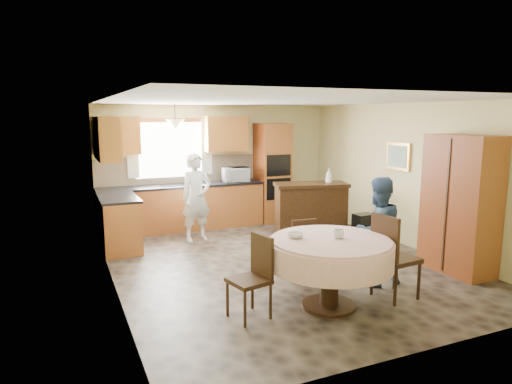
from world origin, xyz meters
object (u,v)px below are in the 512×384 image
Objects in this scene: chair_right at (391,253)px; person_dining at (378,231)px; chair_left at (254,272)px; person_sink at (196,197)px; chair_back at (301,245)px; cupboard at (460,205)px; sideboard at (311,212)px; oven_tower at (272,173)px; dining_table at (330,254)px.

person_dining is (0.17, 0.49, 0.14)m from chair_right.
chair_left is 0.59× the size of person_sink.
chair_back is (1.08, 0.84, -0.03)m from chair_left.
cupboard is 2.27× the size of chair_back.
chair_right is 0.67× the size of person_sink.
person_sink is at bearing 178.08° from sideboard.
oven_tower is 1.95× the size of chair_right.
chair_back is 0.55× the size of person_sink.
person_dining is at bearing -94.98° from oven_tower.
person_dining is (0.86, -0.57, 0.25)m from chair_back.
cupboard is 4.40m from person_sink.
chair_left is at bearing -176.39° from cupboard.
chair_right reaches higher than chair_left.
dining_table is at bearing 86.78° from chair_back.
oven_tower is 2.18m from person_sink.
sideboard is 1.25× the size of chair_right.
cupboard reaches higher than sideboard.
oven_tower reaches higher than chair_right.
cupboard is 1.36× the size of dining_table.
person_sink is (-1.97, -0.90, -0.25)m from oven_tower.
sideboard is at bearing -16.73° from chair_right.
dining_table is at bearing -171.96° from cupboard.
oven_tower is 1.05× the size of cupboard.
person_sink reaches higher than chair_left.
cupboard is 2.42m from chair_back.
sideboard reaches higher than chair_left.
chair_left is 0.64× the size of person_dining.
chair_right reaches higher than chair_back.
sideboard is 0.67× the size of cupboard.
cupboard reaches higher than dining_table.
chair_right is (-0.60, -2.99, 0.12)m from sideboard.
person_sink is (-2.05, 0.62, 0.32)m from sideboard.
person_sink reaches higher than person_dining.
cupboard is at bearing 177.64° from person_dining.
sideboard is 3.64m from chair_left.
cupboard reaches higher than chair_back.
oven_tower is at bearing 14.46° from person_sink.
dining_table is (-1.36, -4.42, -0.40)m from oven_tower.
oven_tower reaches higher than person_dining.
chair_back is 0.82× the size of chair_right.
sideboard is 0.84× the size of person_sink.
cupboard reaches higher than person_dining.
chair_back is at bearing 81.09° from dining_table.
chair_right is at bearing -5.83° from dining_table.
person_sink is (-0.61, 3.52, 0.15)m from dining_table.
person_dining is at bearing 85.53° from chair_left.
chair_back reaches higher than dining_table.
chair_back is at bearing -83.41° from person_sink.
dining_table is at bearing -107.10° from oven_tower.
dining_table is 1.00m from chair_back.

